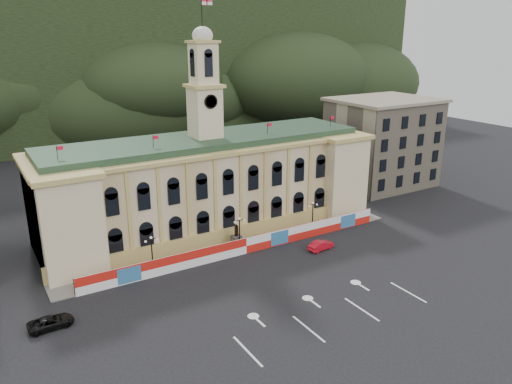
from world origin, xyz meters
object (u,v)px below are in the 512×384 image
statue (237,239)px  lamp_center (240,230)px  red_sedan (321,245)px  black_suv (51,322)px

statue → lamp_center: lamp_center is taller
lamp_center → red_sedan: lamp_center is taller
red_sedan → black_suv: red_sedan is taller
statue → black_suv: bearing=-163.3°
lamp_center → black_suv: lamp_center is taller
red_sedan → statue: bearing=46.3°
lamp_center → red_sedan: bearing=-32.8°
lamp_center → black_suv: (-28.89, -7.68, -2.38)m
statue → red_sedan: (10.52, -7.79, -0.46)m
black_suv → red_sedan: bearing=-90.7°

